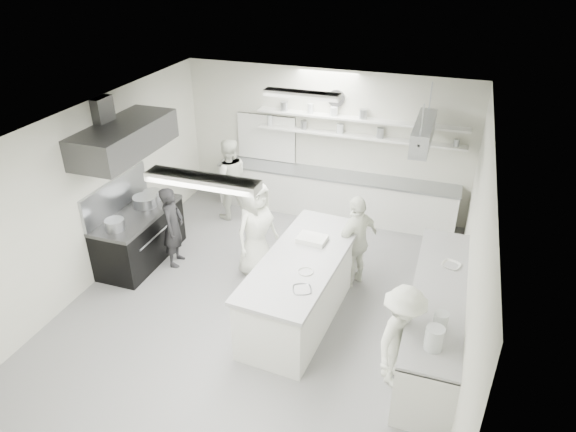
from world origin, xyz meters
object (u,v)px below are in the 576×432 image
(stove, at_px, (140,238))
(back_counter, at_px, (334,195))
(prep_island, at_px, (303,287))
(cook_back, at_px, (229,179))
(cook_stove, at_px, (173,227))
(right_counter, at_px, (435,319))

(stove, bearing_deg, back_counter, 43.99)
(back_counter, bearing_deg, prep_island, -84.03)
(back_counter, distance_m, cook_back, 2.22)
(stove, relative_size, cook_back, 1.04)
(prep_island, bearing_deg, cook_stove, 170.92)
(prep_island, bearing_deg, right_counter, 2.36)
(back_counter, bearing_deg, right_counter, -55.35)
(prep_island, distance_m, cook_back, 3.52)
(back_counter, relative_size, prep_island, 1.84)
(stove, relative_size, right_counter, 0.55)
(prep_island, bearing_deg, stove, 175.22)
(stove, xyz_separation_m, cook_stove, (0.66, 0.10, 0.30))
(cook_back, bearing_deg, stove, 34.11)
(right_counter, relative_size, prep_island, 1.21)
(stove, xyz_separation_m, back_counter, (2.90, 2.80, 0.01))
(stove, xyz_separation_m, right_counter, (5.25, -0.60, 0.02))
(stove, bearing_deg, right_counter, -6.52)
(right_counter, bearing_deg, prep_island, 177.92)
(right_counter, relative_size, cook_stove, 2.20)
(back_counter, height_order, cook_stove, cook_stove)
(back_counter, height_order, cook_back, cook_back)
(back_counter, height_order, right_counter, right_counter)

